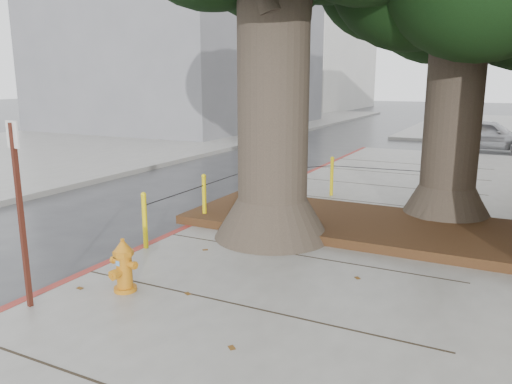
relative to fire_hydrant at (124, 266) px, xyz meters
The scene contains 11 objects.
ground 1.19m from the fire_hydrant, 16.12° to the left, with size 140.00×140.00×0.00m, color #28282B.
sidewalk_opposite 16.56m from the fire_hydrant, 141.54° to the left, with size 14.00×60.00×0.15m, color slate.
curb_red 2.99m from the fire_hydrant, 109.01° to the left, with size 0.14×26.00×0.16m, color maroon.
planter_bed 4.63m from the fire_hydrant, 65.26° to the left, with size 6.40×2.60×0.16m, color black.
building_far_grey 26.88m from the fire_hydrant, 122.06° to the left, with size 12.00×16.00×12.00m, color slate.
building_far_white 48.54m from the fire_hydrant, 109.41° to the left, with size 12.00×18.00×15.00m, color silver.
bollard_ring 4.68m from the fire_hydrant, 87.93° to the left, with size 3.79×5.39×0.95m.
fire_hydrant is the anchor object (origin of this frame).
signpost 1.47m from the fire_hydrant, 129.83° to the right, with size 0.22×0.06×2.26m.
car_silver 18.60m from the fire_hydrant, 78.92° to the left, with size 1.53×3.80×1.30m, color #B4B4B9.
car_dark 21.60m from the fire_hydrant, 122.94° to the left, with size 1.67×4.11×1.19m, color black.
Camera 1 is at (3.25, -4.98, 2.84)m, focal length 35.00 mm.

